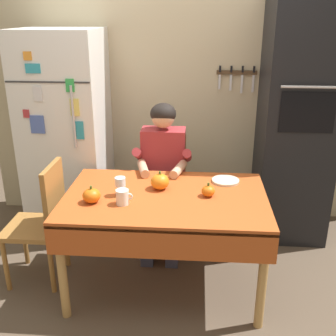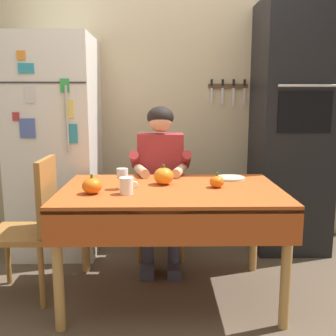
% 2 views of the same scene
% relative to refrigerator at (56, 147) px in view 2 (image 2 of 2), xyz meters
% --- Properties ---
extents(ground_plane, '(10.00, 10.00, 0.00)m').
position_rel_refrigerator_xyz_m(ground_plane, '(0.95, -0.96, -0.90)').
color(ground_plane, brown).
rests_on(ground_plane, ground).
extents(back_wall_assembly, '(3.70, 0.13, 2.60)m').
position_rel_refrigerator_xyz_m(back_wall_assembly, '(1.00, 0.39, 0.40)').
color(back_wall_assembly, '#BCAD89').
rests_on(back_wall_assembly, ground).
extents(refrigerator, '(0.68, 0.71, 1.80)m').
position_rel_refrigerator_xyz_m(refrigerator, '(0.00, 0.00, 0.00)').
color(refrigerator, white).
rests_on(refrigerator, ground).
extents(wall_oven, '(0.60, 0.64, 2.10)m').
position_rel_refrigerator_xyz_m(wall_oven, '(2.00, 0.04, 0.15)').
color(wall_oven, black).
rests_on(wall_oven, ground).
extents(dining_table, '(1.40, 0.90, 0.74)m').
position_rel_refrigerator_xyz_m(dining_table, '(0.95, -0.88, -0.24)').
color(dining_table, tan).
rests_on(dining_table, ground).
extents(chair_behind_person, '(0.40, 0.40, 0.93)m').
position_rel_refrigerator_xyz_m(chair_behind_person, '(0.88, -0.09, -0.39)').
color(chair_behind_person, '#9E6B33').
rests_on(chair_behind_person, ground).
extents(seated_person, '(0.47, 0.55, 1.25)m').
position_rel_refrigerator_xyz_m(seated_person, '(0.88, -0.28, -0.16)').
color(seated_person, '#38384C').
rests_on(seated_person, ground).
extents(chair_left_side, '(0.40, 0.40, 0.93)m').
position_rel_refrigerator_xyz_m(chair_left_side, '(0.05, -0.84, -0.39)').
color(chair_left_side, '#9E6B33').
rests_on(chair_left_side, ground).
extents(coffee_mug, '(0.11, 0.08, 0.10)m').
position_rel_refrigerator_xyz_m(coffee_mug, '(0.68, -1.02, -0.11)').
color(coffee_mug, white).
rests_on(coffee_mug, dining_table).
extents(wine_glass, '(0.07, 0.07, 0.13)m').
position_rel_refrigerator_xyz_m(wine_glass, '(0.64, -0.88, -0.07)').
color(wine_glass, white).
rests_on(wine_glass, dining_table).
extents(pumpkin_large, '(0.12, 0.12, 0.12)m').
position_rel_refrigerator_xyz_m(pumpkin_large, '(0.47, -1.01, -0.11)').
color(pumpkin_large, orange).
rests_on(pumpkin_large, dining_table).
extents(pumpkin_medium, '(0.09, 0.09, 0.10)m').
position_rel_refrigerator_xyz_m(pumpkin_medium, '(1.24, -0.85, -0.12)').
color(pumpkin_medium, orange).
rests_on(pumpkin_medium, dining_table).
extents(pumpkin_small, '(0.13, 0.13, 0.14)m').
position_rel_refrigerator_xyz_m(pumpkin_small, '(0.90, -0.76, -0.10)').
color(pumpkin_small, orange).
rests_on(pumpkin_small, dining_table).
extents(serving_tray, '(0.20, 0.20, 0.02)m').
position_rel_refrigerator_xyz_m(serving_tray, '(1.38, -0.59, -0.15)').
color(serving_tray, beige).
rests_on(serving_tray, dining_table).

